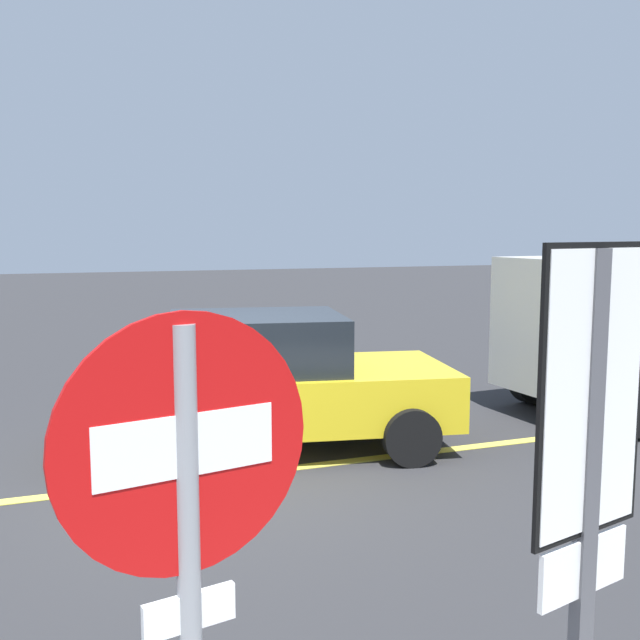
% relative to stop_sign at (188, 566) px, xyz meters
% --- Properties ---
extents(ground_plane, '(80.00, 80.00, 0.00)m').
position_rel_stop_sign_xyz_m(ground_plane, '(1.17, 5.19, -1.60)').
color(ground_plane, '#2D2D30').
extents(lane_marking_centre, '(28.00, 0.16, 0.01)m').
position_rel_stop_sign_xyz_m(lane_marking_centre, '(4.17, 5.19, -1.59)').
color(lane_marking_centre, '#E0D14C').
extents(stop_sign, '(0.75, 0.18, 2.34)m').
position_rel_stop_sign_xyz_m(stop_sign, '(0.00, 0.00, 0.00)').
color(stop_sign, gray).
rests_on(stop_sign, ground_plane).
extents(speed_limit_sign, '(0.53, 0.15, 2.52)m').
position_rel_stop_sign_xyz_m(speed_limit_sign, '(1.33, -0.09, 0.17)').
color(speed_limit_sign, '#4C4C51').
rests_on(speed_limit_sign, ground_plane).
extents(car_yellow_approaching, '(4.41, 2.66, 1.59)m').
position_rel_stop_sign_xyz_m(car_yellow_approaching, '(1.96, 6.02, -0.79)').
color(car_yellow_approaching, gold).
rests_on(car_yellow_approaching, ground_plane).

